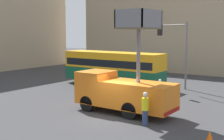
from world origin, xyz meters
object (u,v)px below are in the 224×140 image
at_px(traffic_light_pole, 177,45).
at_px(road_worker_near_truck, 145,109).
at_px(road_worker_directing, 160,91).
at_px(city_bus, 113,66).
at_px(utility_truck, 123,90).
at_px(traffic_cone_near_truck, 210,138).

relative_size(traffic_light_pole, road_worker_near_truck, 3.18).
bearing_deg(road_worker_directing, city_bus, -157.38).
distance_m(city_bus, traffic_light_pole, 6.51).
xyz_separation_m(utility_truck, traffic_light_pole, (9.39, 0.39, 2.58)).
bearing_deg(utility_truck, road_worker_near_truck, -121.83).
xyz_separation_m(utility_truck, traffic_cone_near_truck, (-2.36, -6.43, -1.25)).
relative_size(city_bus, road_worker_near_truck, 5.33).
bearing_deg(traffic_cone_near_truck, utility_truck, 69.87).
bearing_deg(road_worker_directing, traffic_light_pole, 151.28).
height_order(city_bus, traffic_light_pole, traffic_light_pole).
relative_size(utility_truck, traffic_cone_near_truck, 10.64).
height_order(city_bus, road_worker_directing, city_bus).
relative_size(road_worker_near_truck, road_worker_directing, 1.11).
height_order(city_bus, road_worker_near_truck, city_bus).
distance_m(utility_truck, city_bus, 10.24).
distance_m(utility_truck, road_worker_directing, 4.35).
xyz_separation_m(city_bus, road_worker_near_truck, (-9.57, -8.89, -0.97)).
xyz_separation_m(traffic_light_pole, traffic_cone_near_truck, (-11.74, -6.82, -3.83)).
bearing_deg(road_worker_directing, road_worker_near_truck, -20.12).
bearing_deg(city_bus, utility_truck, 127.16).
xyz_separation_m(utility_truck, road_worker_directing, (4.26, -0.53, -0.68)).
distance_m(road_worker_near_truck, road_worker_directing, 6.16).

